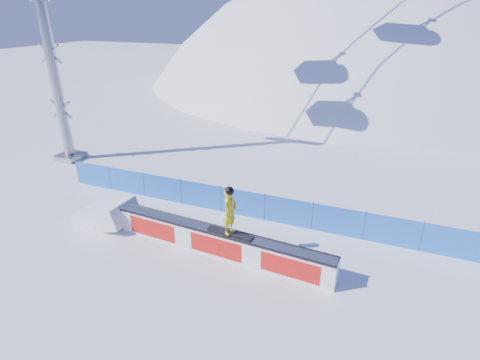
% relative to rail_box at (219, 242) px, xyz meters
% --- Properties ---
extents(ground, '(160.00, 160.00, 0.00)m').
position_rel_rail_box_xyz_m(ground, '(1.76, -1.57, -0.50)').
color(ground, white).
rests_on(ground, ground).
extents(snow_hill, '(64.00, 64.00, 64.00)m').
position_rel_rail_box_xyz_m(snow_hill, '(1.76, 40.43, -18.50)').
color(snow_hill, white).
rests_on(snow_hill, ground).
extents(safety_fence, '(22.05, 0.05, 1.30)m').
position_rel_rail_box_xyz_m(safety_fence, '(1.76, 2.93, 0.10)').
color(safety_fence, blue).
rests_on(safety_fence, ground).
extents(rail_box, '(8.51, 1.13, 1.02)m').
position_rel_rail_box_xyz_m(rail_box, '(0.00, 0.00, 0.00)').
color(rail_box, white).
rests_on(rail_box, ground).
extents(snow_ramp, '(2.56, 1.69, 1.54)m').
position_rel_rail_box_xyz_m(snow_ramp, '(-5.29, 0.33, -0.50)').
color(snow_ramp, white).
rests_on(snow_ramp, ground).
extents(snowboarder, '(1.74, 0.67, 1.80)m').
position_rel_rail_box_xyz_m(snowboarder, '(0.45, -0.03, 1.40)').
color(snowboarder, black).
rests_on(snowboarder, rail_box).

